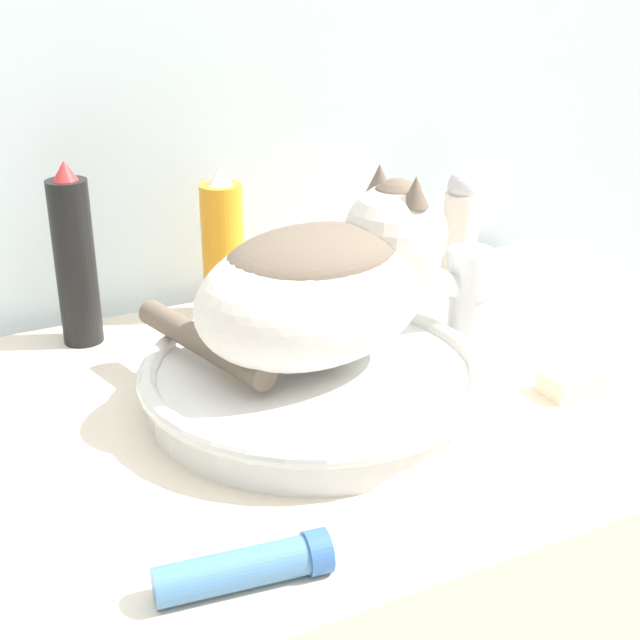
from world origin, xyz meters
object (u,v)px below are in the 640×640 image
(deodorant_stick, at_px, (461,222))
(hairspray_can_black, at_px, (75,260))
(cat, at_px, (325,280))
(faucet, at_px, (462,295))
(soap_bar, at_px, (572,382))
(spray_bottle_trigger, at_px, (223,248))
(cream_tube, at_px, (247,568))

(deodorant_stick, bearing_deg, hairspray_can_black, 180.00)
(cat, bearing_deg, deodorant_stick, 30.02)
(cat, relative_size, hairspray_can_black, 1.31)
(cat, bearing_deg, faucet, 0.83)
(cat, xyz_separation_m, soap_bar, (0.24, -0.10, -0.12))
(faucet, height_order, deodorant_stick, deodorant_stick)
(spray_bottle_trigger, distance_m, soap_bar, 0.45)
(faucet, xyz_separation_m, cream_tube, (-0.37, -0.26, -0.06))
(spray_bottle_trigger, bearing_deg, deodorant_stick, 0.00)
(cream_tube, xyz_separation_m, soap_bar, (0.42, 0.13, -0.00))
(cat, xyz_separation_m, deodorant_stick, (0.35, 0.26, -0.06))
(faucet, relative_size, soap_bar, 2.29)
(hairspray_can_black, relative_size, spray_bottle_trigger, 1.14)
(spray_bottle_trigger, bearing_deg, soap_bar, -54.95)
(cream_tube, distance_m, soap_bar, 0.44)
(cream_tube, bearing_deg, deodorant_stick, 42.93)
(faucet, relative_size, deodorant_stick, 0.99)
(cat, distance_m, faucet, 0.19)
(soap_bar, bearing_deg, hairspray_can_black, 140.26)
(deodorant_stick, bearing_deg, faucet, -124.62)
(hairspray_can_black, height_order, cream_tube, hairspray_can_black)
(cat, height_order, faucet, cat)
(hairspray_can_black, bearing_deg, soap_bar, -39.74)
(spray_bottle_trigger, xyz_separation_m, soap_bar, (0.25, -0.36, -0.08))
(faucet, bearing_deg, spray_bottle_trigger, -58.43)
(deodorant_stick, distance_m, cream_tube, 0.72)
(faucet, relative_size, spray_bottle_trigger, 0.76)
(deodorant_stick, xyz_separation_m, cream_tube, (-0.53, -0.49, -0.06))
(hairspray_can_black, bearing_deg, cat, -53.53)
(hairspray_can_black, height_order, spray_bottle_trigger, hairspray_can_black)
(cat, bearing_deg, cream_tube, -135.14)
(spray_bottle_trigger, xyz_separation_m, deodorant_stick, (0.36, 0.00, -0.02))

